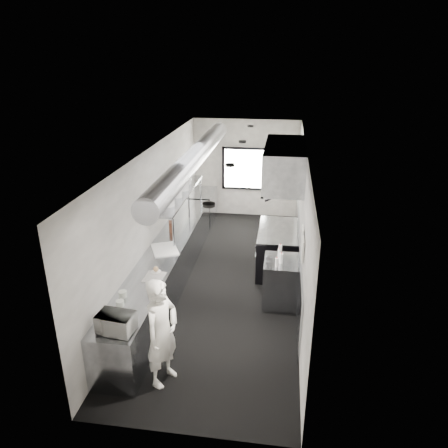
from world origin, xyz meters
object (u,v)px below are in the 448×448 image
(pass_shelf, at_px, (180,195))
(squeeze_bottle_d, at_px, (279,253))
(squeeze_bottle_e, at_px, (280,249))
(plate_stack_a, at_px, (168,199))
(plate_stack_b, at_px, (177,191))
(far_work_table, at_px, (202,207))
(deli_tub_a, at_px, (120,303))
(squeeze_bottle_c, at_px, (281,258))
(exhaust_hood, at_px, (284,164))
(range, at_px, (277,249))
(small_plate, at_px, (156,272))
(cutting_board, at_px, (165,249))
(plate_stack_c, at_px, (183,182))
(bottle_station, at_px, (281,282))
(plate_stack_d, at_px, (187,177))
(squeeze_bottle_a, at_px, (277,263))
(prep_counter, at_px, (167,269))
(knife_block, at_px, (171,226))
(deli_tub_b, at_px, (123,294))
(microwave, at_px, (116,323))
(line_cook, at_px, (162,333))
(squeeze_bottle_b, at_px, (281,258))

(pass_shelf, bearing_deg, squeeze_bottle_d, -33.87)
(pass_shelf, relative_size, squeeze_bottle_e, 15.04)
(plate_stack_a, relative_size, plate_stack_b, 1.12)
(far_work_table, bearing_deg, deli_tub_a, -91.29)
(squeeze_bottle_c, bearing_deg, exhaust_hood, 91.19)
(range, xyz_separation_m, squeeze_bottle_e, (0.07, -1.13, 0.53))
(pass_shelf, bearing_deg, small_plate, -86.75)
(plate_stack_a, bearing_deg, cutting_board, -83.24)
(far_work_table, bearing_deg, plate_stack_c, -90.70)
(pass_shelf, bearing_deg, bottle_station, -35.99)
(plate_stack_d, relative_size, squeeze_bottle_d, 2.14)
(plate_stack_a, distance_m, squeeze_bottle_a, 2.65)
(bottle_station, bearing_deg, plate_stack_c, 140.09)
(deli_tub_a, xyz_separation_m, small_plate, (0.23, 1.13, -0.04))
(pass_shelf, relative_size, squeeze_bottle_c, 18.58)
(deli_tub_a, relative_size, squeeze_bottle_e, 0.64)
(prep_counter, bearing_deg, far_work_table, 90.00)
(knife_block, bearing_deg, squeeze_bottle_d, -39.94)
(squeeze_bottle_d, bearing_deg, cutting_board, -179.43)
(deli_tub_a, height_order, squeeze_bottle_c, squeeze_bottle_c)
(cutting_board, xyz_separation_m, squeeze_bottle_c, (2.27, -0.19, 0.07))
(deli_tub_a, height_order, deli_tub_b, deli_tub_b)
(plate_stack_a, distance_m, squeeze_bottle_e, 2.51)
(pass_shelf, relative_size, knife_block, 13.77)
(squeeze_bottle_d, bearing_deg, plate_stack_d, 135.27)
(deli_tub_b, height_order, plate_stack_c, plate_stack_c)
(pass_shelf, xyz_separation_m, plate_stack_d, (-0.01, 0.74, 0.21))
(deli_tub_a, xyz_separation_m, plate_stack_b, (0.10, 3.32, 0.76))
(deli_tub_a, relative_size, plate_stack_a, 0.41)
(squeeze_bottle_e, bearing_deg, prep_counter, -178.14)
(prep_counter, relative_size, microwave, 12.85)
(range, xyz_separation_m, far_work_table, (-2.19, 2.50, -0.02))
(prep_counter, xyz_separation_m, pass_shelf, (-0.04, 1.50, 1.09))
(knife_block, distance_m, squeeze_bottle_a, 2.67)
(bottle_station, relative_size, plate_stack_d, 2.58)
(plate_stack_a, height_order, squeeze_bottle_c, plate_stack_a)
(plate_stack_b, xyz_separation_m, squeeze_bottle_a, (2.24, -1.69, -0.72))
(plate_stack_b, bearing_deg, squeeze_bottle_e, -26.71)
(far_work_table, distance_m, squeeze_bottle_e, 4.31)
(prep_counter, height_order, squeeze_bottle_e, squeeze_bottle_e)
(bottle_station, relative_size, squeeze_bottle_c, 5.57)
(exhaust_hood, height_order, far_work_table, exhaust_hood)
(line_cook, relative_size, plate_stack_b, 6.06)
(deli_tub_b, distance_m, small_plate, 0.91)
(range, bearing_deg, line_cook, -112.03)
(plate_stack_c, distance_m, plate_stack_d, 0.50)
(plate_stack_c, bearing_deg, squeeze_bottle_a, -44.65)
(deli_tub_a, distance_m, squeeze_bottle_b, 3.01)
(squeeze_bottle_d, distance_m, squeeze_bottle_e, 0.11)
(far_work_table, relative_size, squeeze_bottle_a, 6.78)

